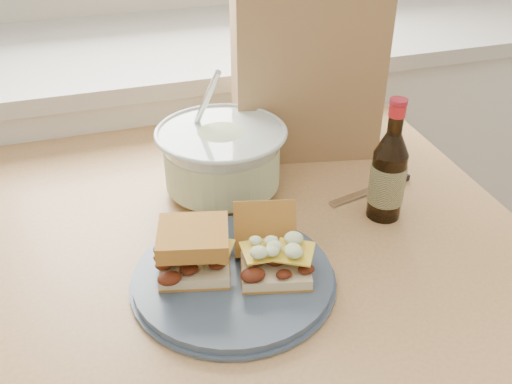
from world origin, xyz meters
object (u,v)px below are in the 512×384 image
object	(u,v)px
coleslaw_bowl	(222,161)
dining_table	(231,281)
plate	(233,278)
paper_bag	(305,58)
beer_bottle	(388,174)

from	to	relation	value
coleslaw_bowl	dining_table	bearing A→B (deg)	-100.72
plate	paper_bag	world-z (taller)	paper_bag
dining_table	coleslaw_bowl	size ratio (longest dim) A/B	4.35
dining_table	paper_bag	bearing A→B (deg)	50.45
coleslaw_bowl	beer_bottle	xyz separation A→B (m)	(0.25, -0.17, 0.02)
dining_table	coleslaw_bowl	distance (m)	0.22
dining_table	beer_bottle	distance (m)	0.34
coleslaw_bowl	plate	bearing A→B (deg)	-101.98
beer_bottle	paper_bag	bearing A→B (deg)	76.78
coleslaw_bowl	beer_bottle	bearing A→B (deg)	-34.82
plate	beer_bottle	world-z (taller)	beer_bottle
coleslaw_bowl	paper_bag	bearing A→B (deg)	32.42
beer_bottle	paper_bag	size ratio (longest dim) A/B	0.58
plate	beer_bottle	size ratio (longest dim) A/B	1.35
beer_bottle	dining_table	bearing A→B (deg)	150.87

